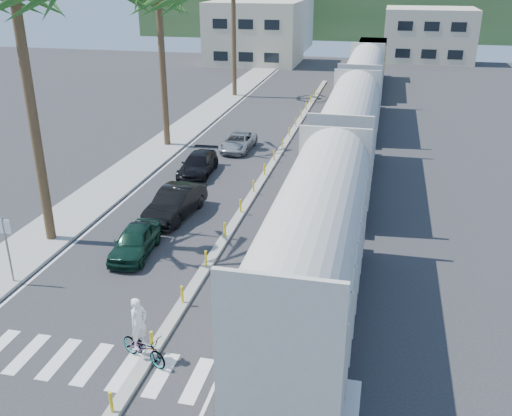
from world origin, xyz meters
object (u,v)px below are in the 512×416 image
(car_lead, at_px, (135,241))
(car_second, at_px, (175,203))
(cyclist, at_px, (143,342))
(street_sign, at_px, (6,241))

(car_lead, bearing_deg, car_second, 81.64)
(cyclist, bearing_deg, car_second, 39.44)
(car_lead, xyz_separation_m, cyclist, (3.39, -7.00, 0.07))
(street_sign, distance_m, cyclist, 8.06)
(car_lead, bearing_deg, street_sign, -141.53)
(street_sign, bearing_deg, car_second, 63.04)
(car_second, bearing_deg, cyclist, -69.21)
(car_lead, bearing_deg, cyclist, -68.96)
(car_lead, xyz_separation_m, car_second, (0.28, 4.44, 0.11))
(street_sign, height_order, cyclist, street_sign)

